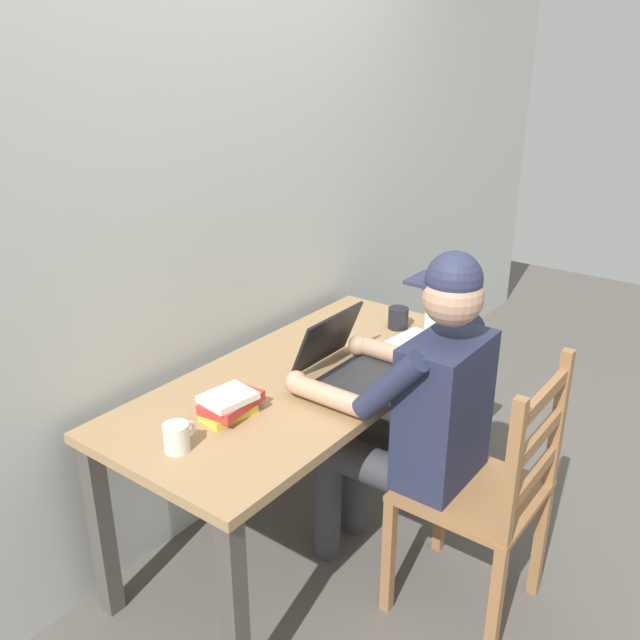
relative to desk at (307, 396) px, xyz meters
name	(u,v)px	position (x,y,z in m)	size (l,w,h in m)	color
ground_plane	(308,532)	(0.00, 0.00, -0.62)	(8.00, 8.00, 0.00)	#56514C
back_wall	(213,198)	(0.00, 0.43, 0.68)	(6.00, 0.04, 2.60)	beige
desk	(307,396)	(0.00, 0.00, 0.00)	(1.54, 0.70, 0.71)	#9E7A51
seated_person	(415,408)	(0.04, -0.42, 0.07)	(0.50, 0.60, 1.26)	#232842
wooden_chair	(487,495)	(0.04, -0.71, -0.15)	(0.42, 0.42, 0.95)	olive
laptop	(348,361)	(0.09, -0.12, 0.14)	(0.33, 0.32, 0.22)	black
computer_mouse	(402,354)	(0.32, -0.21, 0.11)	(0.06, 0.10, 0.03)	black
coffee_mug_white	(177,437)	(-0.62, 0.00, 0.13)	(0.12, 0.08, 0.09)	silver
coffee_mug_dark	(399,318)	(0.57, -0.04, 0.14)	(0.12, 0.08, 0.09)	black
coffee_mug_spare	(435,320)	(0.62, -0.18, 0.14)	(0.12, 0.08, 0.10)	white
book_stack_main	(230,404)	(-0.38, 0.02, 0.13)	(0.21, 0.15, 0.08)	gold
paper_pile_near_laptop	(414,340)	(0.49, -0.16, 0.09)	(0.21, 0.14, 0.01)	white
landscape_photo_print	(332,329)	(0.39, 0.17, 0.09)	(0.13, 0.09, 0.00)	teal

